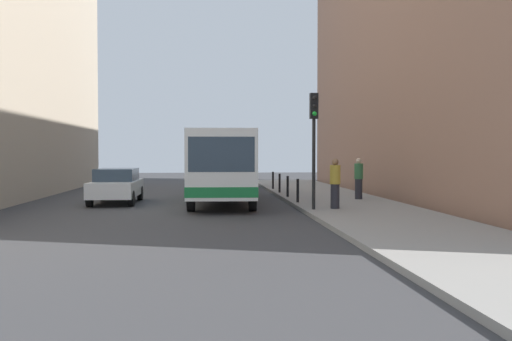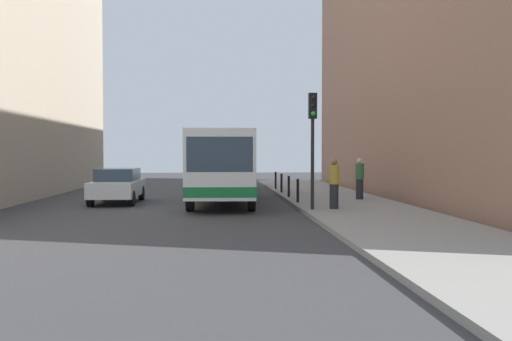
{
  "view_description": "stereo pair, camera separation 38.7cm",
  "coord_description": "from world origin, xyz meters",
  "views": [
    {
      "loc": [
        -0.22,
        -21.87,
        2.15
      ],
      "look_at": [
        1.76,
        0.95,
        1.44
      ],
      "focal_mm": 39.94,
      "sensor_mm": 36.0,
      "label": 1
    },
    {
      "loc": [
        0.17,
        -21.9,
        2.15
      ],
      "look_at": [
        1.76,
        0.95,
        1.44
      ],
      "focal_mm": 39.94,
      "sensor_mm": 36.0,
      "label": 2
    }
  ],
  "objects": [
    {
      "name": "bollard_farthest",
      "position": [
        3.45,
        9.46,
        0.62
      ],
      "size": [
        0.11,
        0.11,
        0.95
      ],
      "primitive_type": "cylinder",
      "color": "black",
      "rests_on": "sidewalk"
    },
    {
      "name": "ground_plane",
      "position": [
        0.0,
        0.0,
        0.0
      ],
      "size": [
        80.0,
        80.0,
        0.0
      ],
      "primitive_type": "plane",
      "color": "#38383A"
    },
    {
      "name": "car_beside_bus",
      "position": [
        -4.05,
        2.75,
        0.78
      ],
      "size": [
        1.86,
        4.4,
        1.48
      ],
      "rotation": [
        0.0,
        0.0,
        3.14
      ],
      "color": "silver",
      "rests_on": "ground"
    },
    {
      "name": "building_right",
      "position": [
        11.5,
        4.0,
        7.99
      ],
      "size": [
        7.0,
        32.0,
        15.98
      ],
      "primitive_type": "cube",
      "color": "#936B56",
      "rests_on": "ground"
    },
    {
      "name": "bollard_far",
      "position": [
        3.45,
        6.59,
        0.62
      ],
      "size": [
        0.11,
        0.11,
        0.95
      ],
      "primitive_type": "cylinder",
      "color": "black",
      "rests_on": "sidewalk"
    },
    {
      "name": "bollard_mid",
      "position": [
        3.45,
        3.72,
        0.62
      ],
      "size": [
        0.11,
        0.11,
        0.95
      ],
      "primitive_type": "cylinder",
      "color": "black",
      "rests_on": "sidewalk"
    },
    {
      "name": "traffic_light",
      "position": [
        3.55,
        -2.07,
        3.01
      ],
      "size": [
        0.28,
        0.33,
        4.1
      ],
      "color": "black",
      "rests_on": "sidewalk"
    },
    {
      "name": "car_behind_bus",
      "position": [
        1.24,
        12.26,
        0.78
      ],
      "size": [
        2.03,
        4.48,
        1.48
      ],
      "rotation": [
        0.0,
        0.0,
        3.1
      ],
      "color": "black",
      "rests_on": "ground"
    },
    {
      "name": "sidewalk",
      "position": [
        5.4,
        0.0,
        0.07
      ],
      "size": [
        4.4,
        40.0,
        0.15
      ],
      "primitive_type": "cube",
      "color": "gray",
      "rests_on": "ground"
    },
    {
      "name": "bollard_near",
      "position": [
        3.45,
        0.84,
        0.62
      ],
      "size": [
        0.11,
        0.11,
        0.95
      ],
      "primitive_type": "cylinder",
      "color": "black",
      "rests_on": "sidewalk"
    },
    {
      "name": "bus",
      "position": [
        0.47,
        3.05,
        1.73
      ],
      "size": [
        2.89,
        11.1,
        3.0
      ],
      "rotation": [
        0.0,
        0.0,
        3.11
      ],
      "color": "white",
      "rests_on": "ground"
    },
    {
      "name": "pedestrian_near_signal",
      "position": [
        4.37,
        -1.82,
        1.06
      ],
      "size": [
        0.38,
        0.38,
        1.8
      ],
      "rotation": [
        0.0,
        0.0,
        0.24
      ],
      "color": "#26262D",
      "rests_on": "sidewalk"
    },
    {
      "name": "pedestrian_mid_sidewalk",
      "position": [
        6.33,
        2.2,
        1.04
      ],
      "size": [
        0.38,
        0.38,
        1.78
      ],
      "rotation": [
        0.0,
        0.0,
        1.27
      ],
      "color": "#26262D",
      "rests_on": "sidewalk"
    }
  ]
}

